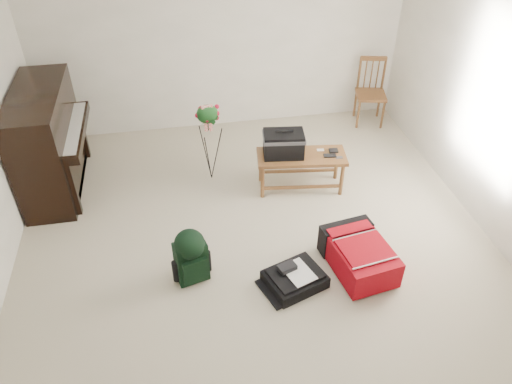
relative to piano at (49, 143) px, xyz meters
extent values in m
cube|color=beige|center=(2.19, -1.60, -0.60)|extent=(5.00, 5.50, 0.01)
cube|color=white|center=(2.19, -1.60, 1.90)|extent=(5.00, 5.50, 0.01)
cube|color=white|center=(2.19, 1.15, 0.65)|extent=(5.00, 0.04, 2.50)
cube|color=white|center=(4.69, -1.60, 0.65)|extent=(0.04, 5.50, 2.50)
cube|color=black|center=(-0.01, 0.00, 0.03)|extent=(0.55, 1.50, 1.25)
cube|color=black|center=(0.29, 0.00, 0.13)|extent=(0.28, 1.30, 0.10)
cube|color=white|center=(0.29, 0.00, 0.18)|extent=(0.22, 1.20, 0.02)
cube|color=black|center=(0.04, 0.00, -0.55)|extent=(0.45, 1.30, 0.10)
cube|color=brown|center=(2.89, -0.58, -0.15)|extent=(1.09, 0.55, 0.04)
cylinder|color=brown|center=(2.42, -0.75, -0.39)|extent=(0.05, 0.05, 0.43)
cylinder|color=brown|center=(2.42, -0.42, -0.39)|extent=(0.05, 0.05, 0.43)
cylinder|color=brown|center=(3.36, -0.75, -0.39)|extent=(0.05, 0.05, 0.43)
cylinder|color=brown|center=(3.36, -0.42, -0.39)|extent=(0.05, 0.05, 0.43)
cube|color=brown|center=(4.27, 0.80, -0.16)|extent=(0.49, 0.49, 0.04)
cylinder|color=brown|center=(4.10, 0.63, -0.39)|extent=(0.03, 0.03, 0.42)
cylinder|color=brown|center=(4.10, 0.97, -0.39)|extent=(0.03, 0.03, 0.42)
cylinder|color=brown|center=(4.45, 0.63, -0.39)|extent=(0.03, 0.03, 0.42)
cylinder|color=brown|center=(4.45, 0.97, -0.39)|extent=(0.03, 0.03, 0.42)
cube|color=brown|center=(4.27, 0.97, 0.31)|extent=(0.37, 0.12, 0.06)
cylinder|color=brown|center=(4.10, 0.97, 0.08)|extent=(0.03, 0.03, 0.50)
cylinder|color=brown|center=(4.45, 0.97, 0.08)|extent=(0.03, 0.03, 0.50)
cube|color=#A60714|center=(3.12, -2.01, -0.43)|extent=(0.63, 0.85, 0.30)
cube|color=black|center=(3.12, -1.71, -0.43)|extent=(0.56, 0.26, 0.32)
cube|color=#A60714|center=(3.12, -2.07, -0.27)|extent=(0.53, 0.51, 0.02)
cube|color=silver|center=(3.12, -2.29, -0.26)|extent=(0.48, 0.09, 0.01)
cube|color=black|center=(2.45, -2.10, -0.53)|extent=(0.65, 0.59, 0.13)
cube|color=black|center=(2.45, -2.10, -0.45)|extent=(0.57, 0.50, 0.03)
cube|color=white|center=(2.47, -2.12, -0.43)|extent=(0.33, 0.38, 0.01)
cube|color=black|center=(2.39, -2.04, -0.40)|extent=(0.20, 0.16, 0.05)
cube|color=black|center=(1.48, -1.84, -0.37)|extent=(0.34, 0.25, 0.46)
cube|color=black|center=(1.48, -1.95, -0.40)|extent=(0.25, 0.11, 0.26)
sphere|color=black|center=(1.48, -1.84, -0.14)|extent=(0.29, 0.29, 0.29)
cube|color=black|center=(1.41, -1.74, -0.38)|extent=(0.05, 0.04, 0.41)
cube|color=black|center=(1.55, -1.74, -0.38)|extent=(0.05, 0.04, 0.41)
cylinder|color=black|center=(1.85, -0.19, 0.22)|extent=(0.01, 0.01, 0.27)
ellipsoid|color=#174919|center=(1.85, -0.19, 0.30)|extent=(0.26, 0.18, 0.24)
cube|color=red|center=(1.85, -0.21, 0.39)|extent=(0.13, 0.05, 0.07)
camera|label=1|loc=(1.47, -5.30, 3.10)|focal=35.00mm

